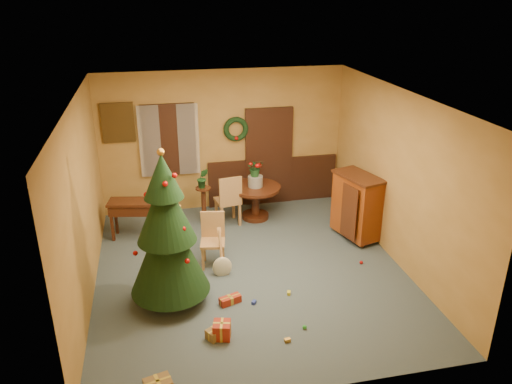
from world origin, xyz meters
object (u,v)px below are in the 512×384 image
object	(u,v)px
christmas_tree	(167,233)
dining_table	(255,196)
chair_near	(213,237)
sideboard	(357,205)
writing_desk	(132,210)

from	to	relation	value
christmas_tree	dining_table	bearing A→B (deg)	54.54
chair_near	sideboard	distance (m)	2.75
dining_table	sideboard	xyz separation A→B (m)	(1.64, -1.22, 0.18)
writing_desk	christmas_tree	bearing A→B (deg)	-75.64
chair_near	writing_desk	distance (m)	1.85
chair_near	writing_desk	bearing A→B (deg)	136.55
dining_table	writing_desk	bearing A→B (deg)	-172.21
writing_desk	sideboard	distance (m)	4.15
chair_near	sideboard	xyz separation A→B (m)	(2.71, 0.37, 0.18)
dining_table	writing_desk	size ratio (longest dim) A/B	1.13
dining_table	writing_desk	xyz separation A→B (m)	(-2.41, -0.33, 0.07)
chair_near	christmas_tree	size ratio (longest dim) A/B	0.38
christmas_tree	sideboard	distance (m)	3.76
dining_table	christmas_tree	distance (m)	3.23
christmas_tree	writing_desk	distance (m)	2.39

